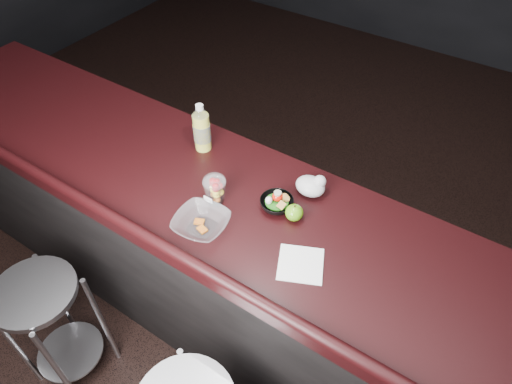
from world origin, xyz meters
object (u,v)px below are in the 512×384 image
fruit_cup (215,189)px  takeout_bowl (201,223)px  lemonade_bottle (202,131)px  stool_left (48,315)px  green_apple (294,213)px  snack_bowl (277,203)px

fruit_cup → takeout_bowl: 0.16m
lemonade_bottle → fruit_cup: size_ratio=1.74×
stool_left → lemonade_bottle: 1.07m
green_apple → takeout_bowl: size_ratio=0.32×
lemonade_bottle → green_apple: 0.58m
stool_left → fruit_cup: (0.50, 0.63, 0.55)m
green_apple → snack_bowl: (-0.09, 0.01, -0.01)m
green_apple → takeout_bowl: bearing=-139.1°
lemonade_bottle → takeout_bowl: (0.29, -0.38, -0.07)m
fruit_cup → snack_bowl: size_ratio=0.89×
stool_left → lemonade_bottle: lemonade_bottle is taller
green_apple → lemonade_bottle: bearing=165.5°
lemonade_bottle → takeout_bowl: lemonade_bottle is taller
stool_left → snack_bowl: size_ratio=4.89×
lemonade_bottle → snack_bowl: size_ratio=1.56×
green_apple → snack_bowl: 0.09m
snack_bowl → takeout_bowl: snack_bowl is taller
lemonade_bottle → takeout_bowl: bearing=-52.8°
stool_left → snack_bowl: 1.15m
green_apple → snack_bowl: bearing=171.3°
takeout_bowl → lemonade_bottle: bearing=127.2°
stool_left → green_apple: bearing=41.3°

